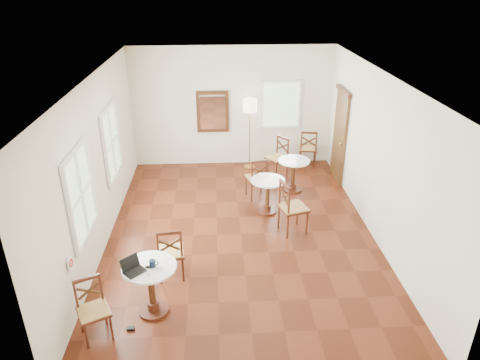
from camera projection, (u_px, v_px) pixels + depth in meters
The scene contains 17 objects.
ground at pixel (241, 234), 8.42m from camera, with size 7.00×7.00×0.00m, color #521E0E.
room_shell at pixel (237, 136), 7.85m from camera, with size 5.02×7.02×3.01m.
cafe_table_near at pixel (151, 284), 6.27m from camera, with size 0.77×0.77×0.82m.
cafe_table_mid at pixel (268, 192), 9.00m from camera, with size 0.70×0.70×0.74m.
cafe_table_back at pixel (293, 172), 9.89m from camera, with size 0.71×0.71×0.75m.
chair_near_a at pixel (170, 252), 7.04m from camera, with size 0.49×0.49×0.96m.
chair_near_b at pixel (93, 310), 5.89m from camera, with size 0.54×0.54×0.88m.
chair_mid_a at pixel (257, 178), 9.58m from camera, with size 0.54×0.54×0.95m.
chair_mid_b at pixel (292, 207), 8.27m from camera, with size 0.61×0.61×1.07m.
chair_back_a at pixel (308, 148), 11.16m from camera, with size 0.52×0.52×0.98m.
chair_back_b at pixel (278, 157), 10.62m from camera, with size 0.63×0.63×0.97m.
floor_lamp at pixel (250, 110), 10.63m from camera, with size 0.35×0.35×1.79m.
laptop at pixel (133, 268), 6.02m from camera, with size 0.37×0.36×0.20m.
mouse at pixel (148, 267), 6.10m from camera, with size 0.09×0.05×0.03m, color black.
navy_mug at pixel (153, 263), 6.11m from camera, with size 0.13×0.09×0.10m.
water_glass at pixel (148, 272), 5.93m from camera, with size 0.06×0.06×0.10m, color white.
power_adapter at pixel (131, 329), 6.15m from camera, with size 0.10×0.06×0.04m, color black.
Camera 1 is at (-0.43, -7.15, 4.54)m, focal length 32.82 mm.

